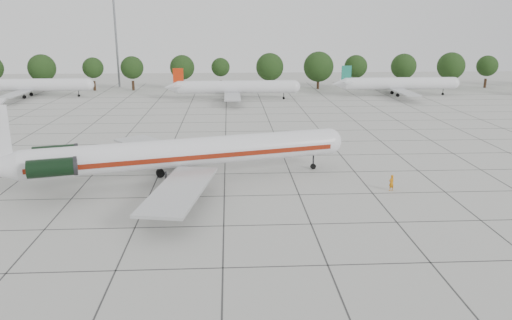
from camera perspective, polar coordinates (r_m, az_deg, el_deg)
The scene contains 9 objects.
ground at distance 53.23m, azimuth -3.64°, elevation -4.15°, with size 260.00×260.00×0.00m, color beige.
apron_joints at distance 67.53m, azimuth -3.55°, elevation 0.17°, with size 170.00×170.00×0.02m, color #383838.
main_airliner at distance 57.26m, azimuth -10.09°, elevation 0.72°, with size 41.42×31.94×9.85m.
ground_crew at distance 56.52m, azimuth 15.21°, elevation -2.53°, with size 0.66×0.43×1.80m, color #C9710B.
bg_airliner_b at distance 133.65m, azimuth -24.42°, elevation 7.79°, with size 28.24×27.20×7.40m.
bg_airliner_c at distance 118.16m, azimuth -2.36°, elevation 8.30°, with size 28.24×27.20×7.40m.
bg_airliner_d at distance 129.67m, azimuth 16.00°, elevation 8.37°, with size 28.24×27.20×7.40m.
tree_line at distance 136.18m, azimuth -8.43°, elevation 10.42°, with size 249.86×8.44×10.22m.
floodlight_mast at distance 145.40m, azimuth -15.73°, elevation 13.63°, with size 1.60×1.60×25.45m.
Camera 1 is at (0.66, -50.09, 18.00)m, focal length 35.00 mm.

